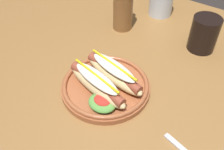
% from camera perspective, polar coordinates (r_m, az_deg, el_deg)
% --- Properties ---
extents(dining_table, '(1.49, 0.91, 0.74)m').
position_cam_1_polar(dining_table, '(0.84, 8.56, -2.40)').
color(dining_table, olive).
rests_on(dining_table, ground_plane).
extents(hot_dog_plate, '(0.24, 0.24, 0.08)m').
position_cam_1_polar(hot_dog_plate, '(0.67, -1.48, -1.82)').
color(hot_dog_plate, '#9E5633').
rests_on(hot_dog_plate, dining_table).
extents(soda_cup, '(0.09, 0.09, 0.11)m').
position_cam_1_polar(soda_cup, '(0.85, 19.95, 8.68)').
color(soda_cup, black).
rests_on(soda_cup, dining_table).
extents(glass_bottle, '(0.07, 0.07, 0.24)m').
position_cam_1_polar(glass_bottle, '(0.89, 2.49, 15.53)').
color(glass_bottle, brown).
rests_on(glass_bottle, dining_table).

